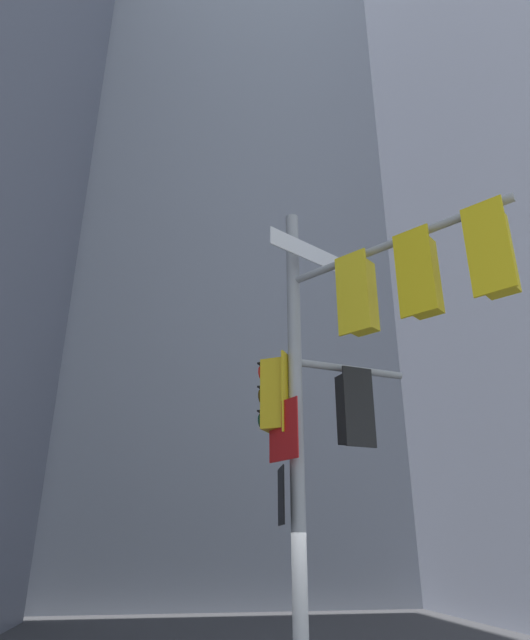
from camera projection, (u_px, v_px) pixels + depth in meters
building_mid_block at (224, 221)px, 36.53m from camera, size 16.51×16.51×44.67m
signal_pole_assembly at (351, 367)px, 7.28m from camera, size 2.61×3.09×7.20m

